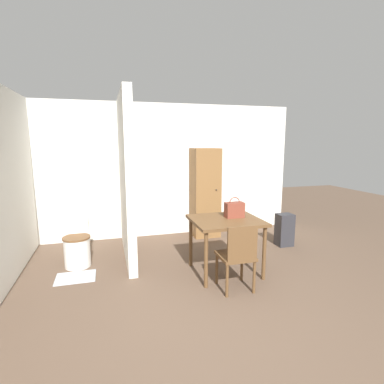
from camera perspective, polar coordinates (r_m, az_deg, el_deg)
ground_plane at (r=3.08m, az=6.03°, el=-26.16°), size 16.00×16.00×0.00m
wall_back at (r=5.76m, az=-6.31°, el=4.08°), size 5.34×0.12×2.50m
partition_wall at (r=4.73m, az=-12.50°, el=2.72°), size 0.12×1.79×2.50m
dining_table at (r=4.12m, az=6.48°, el=-6.42°), size 0.92×0.81×0.76m
wooden_chair at (r=3.69m, az=8.69°, el=-11.70°), size 0.41×0.41×0.85m
toilet at (r=4.75m, az=-21.01°, el=-9.37°), size 0.39×0.53×0.73m
handbag at (r=4.18m, az=8.08°, el=-3.35°), size 0.26×0.14×0.29m
wooden_cabinet at (r=5.71m, az=2.49°, el=-0.10°), size 0.49×0.50×1.68m
bath_mat at (r=4.43m, az=-21.28°, el=-14.92°), size 0.51×0.38×0.01m
space_heater at (r=5.49m, az=17.20°, el=-6.90°), size 0.27×0.22×0.56m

